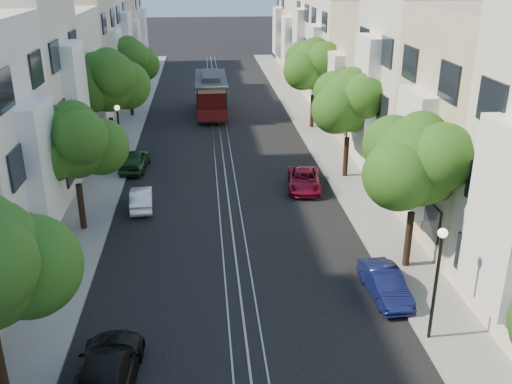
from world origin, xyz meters
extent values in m
plane|color=black|center=(0.00, 28.00, 0.00)|extent=(200.00, 200.00, 0.00)
cube|color=gray|center=(7.25, 28.00, 0.06)|extent=(2.50, 80.00, 0.12)
cube|color=gray|center=(-7.25, 28.00, 0.06)|extent=(2.50, 80.00, 0.12)
cube|color=gray|center=(-0.55, 28.00, 0.01)|extent=(0.06, 80.00, 0.02)
cube|color=gray|center=(0.00, 28.00, 0.01)|extent=(0.06, 80.00, 0.02)
cube|color=gray|center=(0.55, 28.00, 0.01)|extent=(0.06, 80.00, 0.02)
cube|color=tan|center=(0.00, 28.00, 0.00)|extent=(0.08, 80.00, 0.01)
cube|color=white|center=(8.20, 4.00, 4.62)|extent=(0.90, 3.04, 6.05)
cube|color=beige|center=(12.00, 12.00, 5.00)|extent=(7.00, 8.00, 10.00)
cube|color=white|center=(8.20, 12.00, 4.20)|extent=(0.90, 3.04, 5.50)
cube|color=silver|center=(12.00, 20.00, 6.00)|extent=(7.00, 8.00, 12.00)
cube|color=white|center=(8.20, 20.00, 5.04)|extent=(0.90, 3.04, 6.60)
cube|color=#C6B28C|center=(12.00, 28.00, 4.50)|extent=(7.00, 8.00, 9.00)
cube|color=white|center=(8.20, 28.00, 3.78)|extent=(0.90, 3.04, 4.95)
cube|color=white|center=(12.00, 36.00, 5.25)|extent=(7.00, 8.00, 10.50)
cube|color=white|center=(8.20, 36.00, 4.41)|extent=(0.90, 3.04, 5.78)
cube|color=beige|center=(12.00, 44.00, 5.75)|extent=(7.00, 8.00, 11.50)
cube|color=white|center=(8.20, 44.00, 4.83)|extent=(0.90, 3.04, 6.32)
cube|color=silver|center=(12.00, 52.00, 4.75)|extent=(7.00, 8.00, 9.50)
cube|color=white|center=(8.20, 52.00, 3.99)|extent=(0.90, 3.04, 5.23)
cube|color=beige|center=(12.00, 60.00, 5.00)|extent=(7.00, 8.00, 10.00)
cube|color=white|center=(8.20, 60.00, 4.20)|extent=(0.90, 3.04, 5.50)
cube|color=white|center=(-8.20, 12.00, 4.12)|extent=(0.90, 3.04, 5.39)
cube|color=beige|center=(-12.00, 20.00, 5.88)|extent=(7.00, 8.00, 11.76)
cube|color=white|center=(-8.20, 20.00, 4.94)|extent=(0.90, 3.04, 6.47)
cube|color=silver|center=(-12.00, 28.00, 4.41)|extent=(7.00, 8.00, 8.82)
cube|color=white|center=(-8.20, 28.00, 3.70)|extent=(0.90, 3.04, 4.85)
cube|color=beige|center=(-12.00, 36.00, 5.14)|extent=(7.00, 8.00, 10.29)
cube|color=white|center=(-8.20, 36.00, 4.32)|extent=(0.90, 3.04, 5.66)
cube|color=silver|center=(-12.00, 44.00, 5.63)|extent=(7.00, 8.00, 11.27)
cube|color=white|center=(-8.20, 44.00, 4.73)|extent=(0.90, 3.04, 6.20)
cube|color=#C6B28C|center=(-12.00, 52.00, 4.66)|extent=(7.00, 8.00, 9.31)
cube|color=white|center=(-8.20, 52.00, 3.91)|extent=(0.90, 3.04, 5.12)
cube|color=white|center=(-12.00, 60.00, 4.90)|extent=(7.00, 8.00, 9.80)
cube|color=white|center=(-8.20, 60.00, 4.12)|extent=(0.90, 3.04, 5.39)
cylinder|color=black|center=(7.20, 9.00, 1.34)|extent=(0.30, 0.30, 2.45)
sphere|color=#234912|center=(7.20, 9.00, 4.81)|extent=(3.64, 3.64, 3.64)
sphere|color=#234912|center=(8.30, 9.50, 4.41)|extent=(2.91, 2.91, 2.91)
sphere|color=#234912|center=(6.25, 8.30, 4.51)|extent=(2.84, 2.84, 2.84)
sphere|color=#234912|center=(7.30, 9.10, 5.71)|extent=(2.18, 2.18, 2.18)
cylinder|color=black|center=(7.20, 20.00, 1.31)|extent=(0.30, 0.30, 2.38)
sphere|color=#234912|center=(7.20, 20.00, 4.68)|extent=(3.54, 3.54, 3.54)
sphere|color=#234912|center=(8.30, 20.50, 4.28)|extent=(2.83, 2.83, 2.83)
sphere|color=#234912|center=(6.25, 19.30, 4.38)|extent=(2.76, 2.76, 2.76)
sphere|color=#234912|center=(7.30, 20.10, 5.58)|extent=(2.12, 2.12, 2.12)
cylinder|color=black|center=(7.20, 31.00, 1.38)|extent=(0.30, 0.30, 2.52)
sphere|color=#234912|center=(7.20, 31.00, 4.94)|extent=(3.74, 3.74, 3.74)
sphere|color=#234912|center=(8.30, 31.50, 4.54)|extent=(3.00, 3.00, 3.00)
sphere|color=#234912|center=(6.25, 30.30, 4.64)|extent=(2.92, 2.92, 2.92)
sphere|color=#234912|center=(7.30, 31.10, 5.84)|extent=(2.25, 2.25, 2.25)
cylinder|color=black|center=(-7.20, 2.00, 1.34)|extent=(0.30, 0.30, 2.45)
sphere|color=#234912|center=(-6.10, 2.50, 4.41)|extent=(2.91, 2.91, 2.91)
cylinder|color=black|center=(-7.20, 14.00, 1.26)|extent=(0.30, 0.30, 2.27)
sphere|color=#234912|center=(-7.20, 14.00, 4.47)|extent=(3.38, 3.38, 3.38)
sphere|color=#234912|center=(-6.10, 14.50, 4.07)|extent=(2.70, 2.70, 2.70)
sphere|color=#234912|center=(-8.15, 13.30, 4.17)|extent=(2.64, 2.64, 2.64)
sphere|color=#234912|center=(-7.10, 14.10, 5.38)|extent=(2.03, 2.03, 2.03)
cylinder|color=black|center=(-7.20, 25.00, 1.43)|extent=(0.30, 0.30, 2.62)
sphere|color=#234912|center=(-7.20, 25.00, 5.14)|extent=(3.90, 3.90, 3.90)
sphere|color=#234912|center=(-6.10, 25.50, 4.74)|extent=(3.12, 3.12, 3.12)
sphere|color=#234912|center=(-8.15, 24.30, 4.84)|extent=(3.04, 3.04, 3.04)
sphere|color=#234912|center=(-7.10, 25.10, 6.04)|extent=(2.34, 2.34, 2.34)
cylinder|color=black|center=(-7.20, 36.00, 1.31)|extent=(0.30, 0.30, 2.38)
sphere|color=#234912|center=(-7.20, 36.00, 4.68)|extent=(3.54, 3.54, 3.54)
sphere|color=#234912|center=(-6.10, 36.50, 4.28)|extent=(2.83, 2.83, 2.83)
sphere|color=#234912|center=(-8.15, 35.30, 4.38)|extent=(2.76, 2.76, 2.76)
sphere|color=#234912|center=(-7.10, 36.10, 5.58)|extent=(2.12, 2.12, 2.12)
cylinder|color=black|center=(6.30, 4.00, 2.12)|extent=(0.12, 0.12, 4.00)
sphere|color=#FFF2CC|center=(6.30, 4.00, 4.12)|extent=(0.32, 0.32, 0.32)
cylinder|color=black|center=(-6.30, 22.00, 2.12)|extent=(0.12, 0.12, 4.00)
sphere|color=#FFF2CC|center=(-6.30, 22.00, 4.12)|extent=(0.32, 0.32, 0.32)
cube|color=black|center=(-0.50, 36.19, 0.47)|extent=(2.40, 8.29, 0.31)
cube|color=#4E0D0D|center=(-0.50, 36.19, 1.71)|extent=(2.50, 5.18, 2.48)
cube|color=beige|center=(-0.50, 36.19, 2.64)|extent=(2.55, 5.23, 0.62)
cube|color=#2D2D30|center=(-0.50, 36.19, 3.05)|extent=(2.61, 8.29, 0.19)
cube|color=#2D2D30|center=(-0.50, 36.19, 3.31)|extent=(1.46, 4.66, 0.36)
imported|color=#0C113C|center=(5.60, 6.85, 0.56)|extent=(1.39, 3.49, 1.13)
imported|color=maroon|center=(4.40, 18.37, 0.54)|extent=(2.29, 4.09, 1.08)
imported|color=black|center=(-4.40, 2.56, 0.66)|extent=(2.07, 4.62, 1.32)
imported|color=white|center=(-4.65, 16.49, 0.53)|extent=(1.39, 3.31, 1.06)
imported|color=#143417|center=(-5.60, 22.53, 0.65)|extent=(1.86, 3.93, 1.30)
camera|label=1|loc=(-1.17, -11.75, 12.19)|focal=40.00mm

